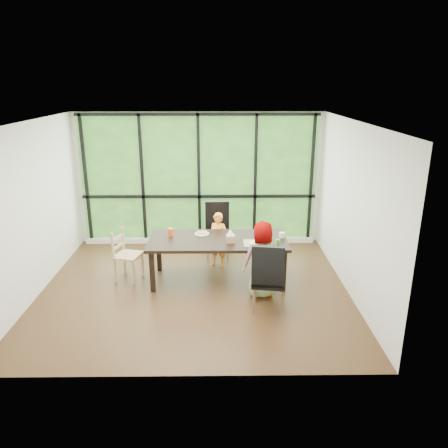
{
  "coord_description": "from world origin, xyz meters",
  "views": [
    {
      "loc": [
        0.4,
        -6.5,
        3.28
      ],
      "look_at": [
        0.49,
        0.22,
        1.05
      ],
      "focal_mm": 34.85,
      "sensor_mm": 36.0,
      "label": 1
    }
  ],
  "objects": [
    {
      "name": "window_sill",
      "position": [
        0.0,
        2.15,
        0.05
      ],
      "size": [
        4.8,
        0.12,
        0.1
      ],
      "primitive_type": "cube",
      "color": "silver",
      "rests_on": "ground"
    },
    {
      "name": "back_wall",
      "position": [
        0.0,
        2.25,
        1.35
      ],
      "size": [
        5.0,
        0.0,
        5.0
      ],
      "primitive_type": "plane",
      "rotation": [
        1.57,
        0.0,
        0.0
      ],
      "color": "silver",
      "rests_on": "ground"
    },
    {
      "name": "orange_cup",
      "position": [
        -0.42,
        0.5,
        0.81
      ],
      "size": [
        0.08,
        0.08,
        0.13
      ],
      "primitive_type": "cylinder",
      "color": "#F7560B",
      "rests_on": "dining_table"
    },
    {
      "name": "green_cup",
      "position": [
        1.35,
        0.02,
        0.8
      ],
      "size": [
        0.07,
        0.07,
        0.1
      ],
      "primitive_type": "cylinder",
      "color": "green",
      "rests_on": "dining_table"
    },
    {
      "name": "child_older",
      "position": [
        1.07,
        -0.26,
        0.62
      ],
      "size": [
        0.65,
        0.46,
        1.23
      ],
      "primitive_type": "imported",
      "rotation": [
        0.0,
        0.0,
        3.26
      ],
      "color": "slate",
      "rests_on": "ground"
    },
    {
      "name": "crepe_rolls_near",
      "position": [
        1.03,
        0.1,
        0.78
      ],
      "size": [
        0.1,
        0.12,
        0.04
      ],
      "primitive_type": null,
      "color": "tan",
      "rests_on": "plate_near"
    },
    {
      "name": "plate_near",
      "position": [
        1.03,
        0.1,
        0.76
      ],
      "size": [
        0.26,
        0.26,
        0.02
      ],
      "primitive_type": "cylinder",
      "color": "white",
      "rests_on": "dining_table"
    },
    {
      "name": "dining_table",
      "position": [
        0.39,
        0.32,
        0.38
      ],
      "size": [
        2.35,
        1.11,
        0.75
      ],
      "primitive_type": "cube",
      "rotation": [
        0.0,
        0.0,
        -0.03
      ],
      "color": "black",
      "rests_on": "ground"
    },
    {
      "name": "tissue",
      "position": [
        0.59,
        0.18,
        0.92
      ],
      "size": [
        0.12,
        0.12,
        0.11
      ],
      "primitive_type": "cone",
      "color": "white",
      "rests_on": "tissue_box"
    },
    {
      "name": "placemat",
      "position": [
        1.04,
        0.11,
        0.75
      ],
      "size": [
        0.46,
        0.34,
        0.01
      ],
      "primitive_type": "cube",
      "color": "tan",
      "rests_on": "dining_table"
    },
    {
      "name": "chair_window_leather",
      "position": [
        0.38,
        1.31,
        0.54
      ],
      "size": [
        0.47,
        0.47,
        1.08
      ],
      "primitive_type": "cube",
      "rotation": [
        0.0,
        0.0,
        0.03
      ],
      "color": "black",
      "rests_on": "ground"
    },
    {
      "name": "chair_end_beech",
      "position": [
        -1.15,
        0.35,
        0.45
      ],
      "size": [
        0.5,
        0.51,
        0.9
      ],
      "primitive_type": "cube",
      "rotation": [
        0.0,
        0.0,
        1.31
      ],
      "color": "tan",
      "rests_on": "ground"
    },
    {
      "name": "child_toddler",
      "position": [
        0.39,
        0.94,
        0.51
      ],
      "size": [
        0.44,
        0.37,
        1.02
      ],
      "primitive_type": "imported",
      "rotation": [
        0.0,
        0.0,
        -0.4
      ],
      "color": "orange",
      "rests_on": "ground"
    },
    {
      "name": "straw_pink",
      "position": [
        1.35,
        0.02,
        0.89
      ],
      "size": [
        0.01,
        0.04,
        0.2
      ],
      "primitive_type": "cylinder",
      "rotation": [
        0.14,
        0.0,
        0.0
      ],
      "color": "pink",
      "rests_on": "green_cup"
    },
    {
      "name": "tissue_box",
      "position": [
        0.59,
        0.18,
        0.81
      ],
      "size": [
        0.14,
        0.14,
        0.12
      ],
      "primitive_type": "cube",
      "color": "tan",
      "rests_on": "dining_table"
    },
    {
      "name": "chair_interior_leather",
      "position": [
        1.12,
        -0.69,
        0.54
      ],
      "size": [
        0.52,
        0.52,
        1.08
      ],
      "primitive_type": "cube",
      "rotation": [
        0.0,
        0.0,
        3.0
      ],
      "color": "black",
      "rests_on": "ground"
    },
    {
      "name": "ground",
      "position": [
        0.0,
        0.0,
        0.0
      ],
      "size": [
        5.0,
        5.0,
        0.0
      ],
      "primitive_type": "plane",
      "color": "black",
      "rests_on": "ground"
    },
    {
      "name": "crepe_rolls_far",
      "position": [
        0.11,
        0.57,
        0.78
      ],
      "size": [
        0.2,
        0.12,
        0.04
      ],
      "primitive_type": null,
      "color": "tan",
      "rests_on": "plate_far"
    },
    {
      "name": "white_mug",
      "position": [
        1.47,
        0.38,
        0.8
      ],
      "size": [
        0.09,
        0.09,
        0.09
      ],
      "primitive_type": "cylinder",
      "color": "white",
      "rests_on": "dining_table"
    },
    {
      "name": "plate_far",
      "position": [
        0.11,
        0.57,
        0.76
      ],
      "size": [
        0.25,
        0.25,
        0.02
      ],
      "primitive_type": "cylinder",
      "color": "white",
      "rests_on": "dining_table"
    },
    {
      "name": "window_mullions",
      "position": [
        0.0,
        2.19,
        1.35
      ],
      "size": [
        4.8,
        0.06,
        2.65
      ],
      "primitive_type": null,
      "color": "black",
      "rests_on": "back_wall"
    },
    {
      "name": "straw_white",
      "position": [
        -0.42,
        0.5,
        0.92
      ],
      "size": [
        0.01,
        0.04,
        0.2
      ],
      "primitive_type": "cylinder",
      "rotation": [
        0.14,
        0.0,
        0.0
      ],
      "color": "white",
      "rests_on": "orange_cup"
    },
    {
      "name": "foliage_backdrop",
      "position": [
        0.0,
        2.23,
        1.35
      ],
      "size": [
        4.8,
        0.02,
        2.65
      ],
      "primitive_type": "cube",
      "color": "#23481C",
      "rests_on": "back_wall"
    }
  ]
}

